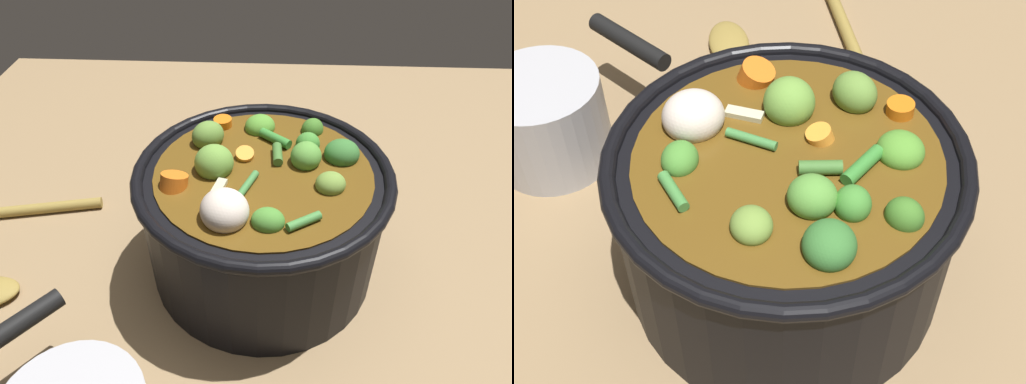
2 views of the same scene
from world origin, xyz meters
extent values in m
plane|color=#8C704C|center=(0.00, 0.00, 0.00)|extent=(1.10, 1.10, 0.00)
cylinder|color=black|center=(0.00, 0.00, 0.07)|extent=(0.25, 0.25, 0.13)
torus|color=black|center=(0.00, 0.00, 0.13)|extent=(0.27, 0.27, 0.01)
cylinder|color=brown|center=(0.00, 0.00, 0.07)|extent=(0.22, 0.22, 0.13)
ellipsoid|color=olive|center=(-0.02, -0.07, 0.14)|extent=(0.04, 0.04, 0.02)
ellipsoid|color=olive|center=(0.05, 0.06, 0.15)|extent=(0.05, 0.05, 0.03)
ellipsoid|color=#498B33|center=(-0.08, -0.01, 0.14)|extent=(0.03, 0.03, 0.02)
ellipsoid|color=#56963A|center=(0.02, -0.04, 0.14)|extent=(0.04, 0.04, 0.03)
ellipsoid|color=#407627|center=(0.08, -0.05, 0.14)|extent=(0.04, 0.04, 0.03)
ellipsoid|color=#539330|center=(0.08, 0.01, 0.14)|extent=(0.05, 0.05, 0.03)
ellipsoid|color=#428732|center=(0.04, -0.05, 0.14)|extent=(0.03, 0.03, 0.03)
ellipsoid|color=#689A3C|center=(0.00, 0.05, 0.15)|extent=(0.05, 0.05, 0.04)
ellipsoid|color=#377331|center=(0.03, -0.08, 0.14)|extent=(0.04, 0.04, 0.03)
cylinder|color=orange|center=(-0.03, 0.09, 0.14)|extent=(0.04, 0.04, 0.03)
cylinder|color=orange|center=(0.08, 0.05, 0.14)|extent=(0.03, 0.03, 0.02)
cylinder|color=orange|center=(0.02, 0.02, 0.14)|extent=(0.02, 0.02, 0.02)
ellipsoid|color=beige|center=(-0.07, 0.03, 0.14)|extent=(0.06, 0.06, 0.04)
cylinder|color=#40702F|center=(0.02, -0.01, 0.14)|extent=(0.03, 0.01, 0.01)
cylinder|color=#358030|center=(0.05, -0.01, 0.14)|extent=(0.03, 0.04, 0.01)
cylinder|color=#43863C|center=(-0.08, -0.04, 0.14)|extent=(0.02, 0.03, 0.01)
cylinder|color=#40803E|center=(-0.03, 0.01, 0.14)|extent=(0.04, 0.02, 0.01)
cube|color=beige|center=(-0.03, 0.04, 0.14)|extent=(0.03, 0.02, 0.01)
ellipsoid|color=olive|center=(-0.07, 0.31, 0.01)|extent=(0.06, 0.09, 0.02)
cylinder|color=olive|center=(0.06, 0.34, 0.01)|extent=(0.06, 0.23, 0.01)
cylinder|color=#ADADB2|center=(-0.22, 0.13, 0.04)|extent=(0.11, 0.11, 0.09)
cylinder|color=black|center=(-0.16, 0.21, 0.08)|extent=(0.09, 0.08, 0.02)
camera|label=1|loc=(-0.37, -0.01, 0.42)|focal=32.09mm
camera|label=2|loc=(0.00, -0.36, 0.50)|focal=50.55mm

